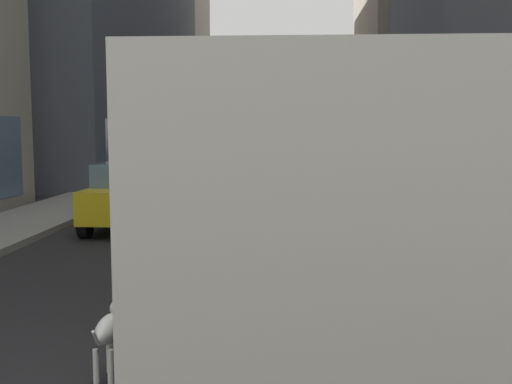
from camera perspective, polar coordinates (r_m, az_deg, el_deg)
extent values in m
plane|color=#232326|center=(40.23, 1.75, 2.60)|extent=(120.00, 120.00, 0.00)
cube|color=gray|center=(40.77, -6.29, 2.72)|extent=(2.40, 110.00, 0.15)
cube|color=#9E9991|center=(40.47, 9.85, 2.64)|extent=(2.40, 110.00, 0.15)
cube|color=slate|center=(33.75, -8.70, 4.56)|extent=(0.08, 20.92, 2.40)
cube|color=gray|center=(56.22, -10.41, 14.10)|extent=(9.43, 16.88, 20.71)
cube|color=slate|center=(54.78, -5.43, 5.19)|extent=(0.08, 15.19, 2.40)
cube|color=slate|center=(32.56, 14.70, 4.38)|extent=(0.08, 16.57, 2.40)
cube|color=slate|center=(51.90, 9.87, 5.08)|extent=(0.08, 15.08, 2.40)
cube|color=silver|center=(9.53, 4.09, 1.17)|extent=(2.55, 11.50, 2.75)
cube|color=slate|center=(9.50, 4.11, 4.14)|extent=(2.57, 11.04, 0.90)
cube|color=black|center=(15.32, 3.76, -1.17)|extent=(2.55, 0.16, 0.44)
cylinder|color=black|center=(13.23, -1.05, -2.54)|extent=(0.30, 1.00, 1.00)
cylinder|color=black|center=(13.26, 8.71, -2.60)|extent=(0.30, 1.00, 1.00)
cylinder|color=black|center=(5.79, -6.97, -14.12)|extent=(0.30, 1.00, 1.00)
cylinder|color=black|center=(5.84, 16.03, -14.13)|extent=(0.30, 1.00, 1.00)
cube|color=silver|center=(14.70, -1.88, 6.15)|extent=(0.08, 0.24, 0.40)
cube|color=black|center=(18.31, 3.68, 0.49)|extent=(1.91, 4.74, 0.75)
cube|color=slate|center=(18.02, 3.70, 2.47)|extent=(1.76, 2.13, 0.55)
cylinder|color=black|center=(20.30, 1.25, -0.01)|extent=(0.22, 0.64, 0.64)
cylinder|color=black|center=(20.31, 6.03, -0.04)|extent=(0.22, 0.64, 0.64)
cylinder|color=black|center=(16.43, 0.77, -1.47)|extent=(0.22, 0.64, 0.64)
cylinder|color=black|center=(16.44, 6.68, -1.51)|extent=(0.22, 0.64, 0.64)
cube|color=yellow|center=(15.46, -11.22, -0.67)|extent=(1.71, 4.00, 0.75)
cube|color=slate|center=(15.20, -11.46, 1.67)|extent=(1.57, 1.80, 0.55)
cylinder|color=black|center=(17.22, -12.29, -1.26)|extent=(0.22, 0.64, 0.64)
cylinder|color=black|center=(16.88, -7.40, -1.32)|extent=(0.22, 0.64, 0.64)
cylinder|color=black|center=(14.22, -15.70, -2.90)|extent=(0.22, 0.64, 0.64)
cylinder|color=black|center=(13.81, -9.83, -3.02)|extent=(0.22, 0.64, 0.64)
cube|color=silver|center=(35.19, 3.50, 3.21)|extent=(1.85, 4.58, 0.75)
cube|color=slate|center=(34.93, 3.50, 4.26)|extent=(1.70, 2.06, 0.55)
cylinder|color=black|center=(37.09, 2.22, 2.79)|extent=(0.22, 0.64, 0.64)
cylinder|color=black|center=(37.09, 4.74, 2.77)|extent=(0.22, 0.64, 0.64)
cylinder|color=black|center=(33.35, 2.10, 2.41)|extent=(0.22, 0.64, 0.64)
cylinder|color=black|center=(33.36, 4.90, 2.39)|extent=(0.22, 0.64, 0.64)
cube|color=#B7BABF|center=(25.30, 7.20, 2.02)|extent=(1.90, 4.11, 0.75)
cube|color=slate|center=(25.06, 7.26, 3.47)|extent=(1.75, 1.85, 0.55)
cylinder|color=black|center=(26.92, 5.17, 1.49)|extent=(0.22, 0.64, 0.64)
cylinder|color=black|center=(27.03, 8.74, 1.46)|extent=(0.22, 0.64, 0.64)
cylinder|color=black|center=(23.66, 5.43, 0.84)|extent=(0.22, 0.64, 0.64)
cylinder|color=black|center=(23.78, 9.48, 0.81)|extent=(0.22, 0.64, 0.64)
cube|color=#4C6BB7|center=(41.75, -2.05, 3.68)|extent=(1.84, 4.61, 0.75)
cube|color=slate|center=(41.50, -2.08, 4.56)|extent=(1.70, 2.08, 0.55)
cylinder|color=black|center=(43.73, -2.88, 3.30)|extent=(0.22, 0.64, 0.64)
cylinder|color=black|center=(43.58, -0.75, 3.30)|extent=(0.22, 0.64, 0.64)
cylinder|color=black|center=(39.97, -3.45, 3.03)|extent=(0.22, 0.64, 0.64)
cylinder|color=black|center=(39.82, -1.13, 3.02)|extent=(0.22, 0.64, 0.64)
ellipsoid|color=white|center=(6.28, -13.61, -12.34)|extent=(0.22, 0.60, 0.26)
sphere|color=white|center=(6.60, -12.66, -10.57)|extent=(0.20, 0.20, 0.20)
sphere|color=black|center=(6.62, -13.12, -10.34)|extent=(0.07, 0.07, 0.07)
sphere|color=black|center=(6.59, -12.10, -10.40)|extent=(0.07, 0.07, 0.07)
cylinder|color=white|center=(5.90, -14.77, -13.07)|extent=(0.03, 0.16, 0.19)
cylinder|color=white|center=(6.59, -13.59, -14.46)|extent=(0.06, 0.06, 0.40)
cylinder|color=white|center=(6.56, -12.38, -14.55)|extent=(0.06, 0.06, 0.40)
cylinder|color=white|center=(6.22, -14.75, -15.77)|extent=(0.06, 0.06, 0.40)
cylinder|color=white|center=(6.18, -13.47, -15.89)|extent=(0.06, 0.06, 0.40)
sphere|color=black|center=(6.34, -12.91, -11.75)|extent=(0.04, 0.04, 0.04)
sphere|color=black|center=(6.21, -14.37, -12.35)|extent=(0.04, 0.04, 0.04)
sphere|color=black|center=(6.09, -13.94, -12.34)|extent=(0.04, 0.04, 0.04)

